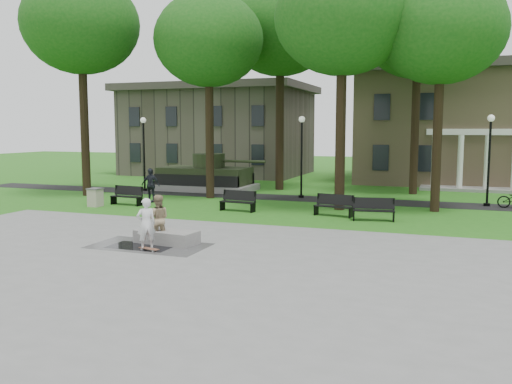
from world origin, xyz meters
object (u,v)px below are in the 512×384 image
Objects in this scene: concrete_block at (167,237)px; skateboarder at (146,224)px; park_bench_0 at (127,195)px; trash_bin at (95,197)px; friend_watching at (158,219)px.

skateboarder is at bearing -97.41° from concrete_block.
skateboarder is at bearing -48.24° from park_bench_0.
park_bench_0 is 1.63m from trash_bin.
concrete_block is 0.71m from friend_watching.
concrete_block is 1.29× the size of friend_watching.
skateboarder reaches higher than concrete_block.
trash_bin reaches higher than concrete_block.
concrete_block is 10.50m from trash_bin.
friend_watching reaches higher than trash_bin.
park_bench_0 is at bearing 42.44° from trash_bin.
friend_watching is at bearing -122.92° from skateboarder.
concrete_block is 1.28m from skateboarder.
park_bench_0 reaches higher than trash_bin.
concrete_block is 1.27× the size of skateboarder.
friend_watching is at bearing -174.40° from concrete_block.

